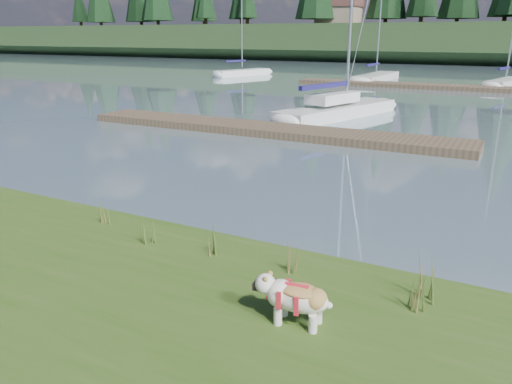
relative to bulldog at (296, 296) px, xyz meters
The scene contains 17 objects.
ground 33.71m from the bulldog, 94.81° to the left, with size 200.00×200.00×0.00m, color slate.
ridge 76.66m from the bulldog, 92.11° to the left, with size 200.00×20.00×5.00m, color black.
bulldog is the anchor object (origin of this frame).
sailboat_main 19.15m from the bulldog, 106.36° to the left, with size 4.04×8.69×12.35m.
dock_near 14.33m from the bulldog, 118.48° to the left, with size 16.00×2.00×0.30m, color #4C3D2C.
dock_far 33.60m from the bulldog, 91.41° to the left, with size 26.00×2.20×0.30m, color #4C3D2C.
sailboat_bg_0 43.70m from the bulldog, 119.66° to the left, with size 3.52×6.92×10.08m.
sailboat_bg_1 39.80m from the bulldog, 103.19° to the left, with size 2.08×8.98×13.20m.
sailboat_bg_2 37.97m from the bulldog, 88.52° to the left, with size 2.99×7.08×10.57m.
weed_0 3.42m from the bulldog, 161.04° to the left, with size 0.17×0.14×0.54m.
weed_1 2.37m from the bulldog, 149.64° to the left, with size 0.17×0.14×0.56m.
weed_2 1.86m from the bulldog, 45.86° to the left, with size 0.17×0.14×0.76m.
weed_3 4.78m from the bulldog, 162.20° to the left, with size 0.17×0.14×0.49m.
weed_4 1.40m from the bulldog, 117.17° to the left, with size 0.17×0.14×0.52m.
weed_5 1.63m from the bulldog, 38.51° to the left, with size 0.17×0.14×0.61m.
mud_lip 3.51m from the bulldog, 144.95° to the left, with size 60.00×0.50×0.14m, color #33281C.
house_0 77.94m from the bulldog, 108.64° to the left, with size 6.30×5.30×4.65m.
Camera 1 is at (4.92, -8.59, 3.77)m, focal length 35.00 mm.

